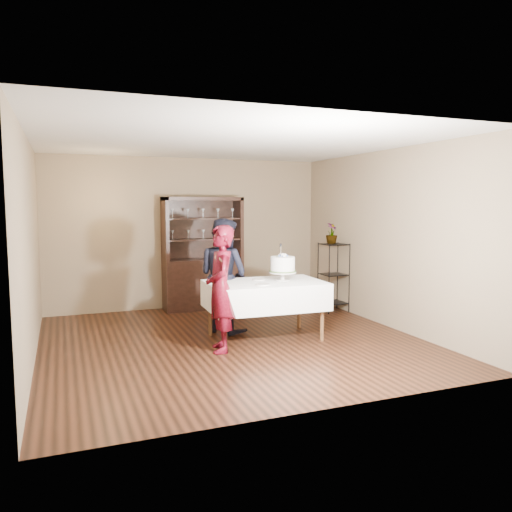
# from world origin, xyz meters

# --- Properties ---
(floor) EXTENTS (5.00, 5.00, 0.00)m
(floor) POSITION_xyz_m (0.00, 0.00, 0.00)
(floor) COLOR black
(floor) RESTS_ON ground
(ceiling) EXTENTS (5.00, 5.00, 0.00)m
(ceiling) POSITION_xyz_m (0.00, 0.00, 2.70)
(ceiling) COLOR silver
(ceiling) RESTS_ON back_wall
(back_wall) EXTENTS (5.00, 0.02, 2.70)m
(back_wall) POSITION_xyz_m (0.00, 2.50, 1.35)
(back_wall) COLOR #77634C
(back_wall) RESTS_ON floor
(wall_left) EXTENTS (0.02, 5.00, 2.70)m
(wall_left) POSITION_xyz_m (-2.50, 0.00, 1.35)
(wall_left) COLOR #77634C
(wall_left) RESTS_ON floor
(wall_right) EXTENTS (0.02, 5.00, 2.70)m
(wall_right) POSITION_xyz_m (2.50, 0.00, 1.35)
(wall_right) COLOR #77634C
(wall_right) RESTS_ON floor
(china_hutch) EXTENTS (1.40, 0.48, 2.00)m
(china_hutch) POSITION_xyz_m (0.20, 2.25, 0.66)
(china_hutch) COLOR black
(china_hutch) RESTS_ON floor
(plant_etagere) EXTENTS (0.42, 0.42, 1.20)m
(plant_etagere) POSITION_xyz_m (2.28, 1.20, 0.65)
(plant_etagere) COLOR black
(plant_etagere) RESTS_ON floor
(cake_table) EXTENTS (1.64, 1.05, 0.80)m
(cake_table) POSITION_xyz_m (0.47, -0.04, 0.62)
(cake_table) COLOR white
(cake_table) RESTS_ON floor
(woman) EXTENTS (0.48, 0.65, 1.62)m
(woman) POSITION_xyz_m (-0.28, -0.38, 0.81)
(woman) COLOR #34040F
(woman) RESTS_ON floor
(man) EXTENTS (0.97, 1.03, 1.67)m
(man) POSITION_xyz_m (0.05, 0.55, 0.84)
(man) COLOR black
(man) RESTS_ON floor
(cake) EXTENTS (0.38, 0.38, 0.53)m
(cake) POSITION_xyz_m (0.75, -0.02, 1.02)
(cake) COLOR silver
(cake) RESTS_ON cake_table
(plate_near) EXTENTS (0.21, 0.21, 0.01)m
(plate_near) POSITION_xyz_m (0.33, -0.29, 0.81)
(plate_near) COLOR silver
(plate_near) RESTS_ON cake_table
(plate_far) EXTENTS (0.21, 0.21, 0.01)m
(plate_far) POSITION_xyz_m (0.44, 0.13, 0.81)
(plate_far) COLOR silver
(plate_far) RESTS_ON cake_table
(potted_plant) EXTENTS (0.28, 0.28, 0.36)m
(potted_plant) POSITION_xyz_m (2.25, 1.24, 1.37)
(potted_plant) COLOR #45632F
(potted_plant) RESTS_ON plant_etagere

